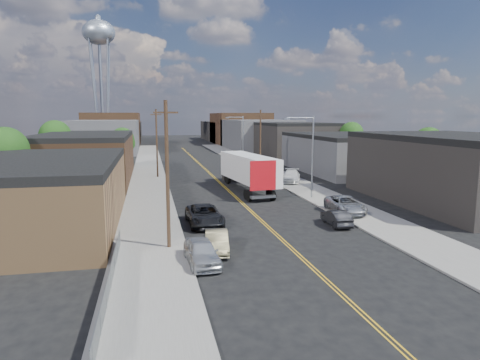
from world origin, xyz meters
name	(u,v)px	position (x,y,z in m)	size (l,w,h in m)	color
ground	(201,165)	(0.00, 60.00, 0.00)	(260.00, 260.00, 0.00)	black
centerline	(213,176)	(0.00, 45.00, 0.01)	(0.32, 120.00, 0.01)	gold
sidewalk_left	(149,177)	(-9.50, 45.00, 0.07)	(5.00, 140.00, 0.15)	slate
sidewalk_right	(273,174)	(9.50, 45.00, 0.07)	(5.00, 140.00, 0.15)	slate
warehouse_tan	(41,193)	(-18.00, 18.00, 2.80)	(12.00, 22.00, 5.60)	olive
warehouse_brown	(86,157)	(-18.00, 44.00, 3.30)	(12.00, 26.00, 6.60)	#513420
industrial_right_a	(456,169)	(21.99, 20.00, 3.55)	(14.00, 22.00, 7.10)	black
industrial_right_b	(345,153)	(22.00, 46.00, 3.05)	(14.00, 24.00, 6.10)	#3B3A3D
industrial_right_c	(293,140)	(22.00, 72.00, 3.80)	(14.00, 22.00, 7.60)	black
skyline_left_a	(106,136)	(-20.00, 95.00, 4.00)	(16.00, 30.00, 8.00)	#3B3A3D
skyline_right_a	(258,135)	(20.00, 95.00, 4.00)	(16.00, 30.00, 8.00)	#3B3A3D
skyline_left_b	(113,129)	(-20.00, 120.00, 5.00)	(16.00, 26.00, 10.00)	#513420
skyline_right_b	(239,128)	(20.00, 120.00, 5.00)	(16.00, 26.00, 10.00)	#513420
skyline_left_c	(118,132)	(-20.00, 140.00, 3.50)	(16.00, 40.00, 7.00)	black
skyline_right_c	(228,131)	(20.00, 140.00, 3.50)	(16.00, 40.00, 7.00)	black
water_tower	(99,37)	(-22.00, 110.00, 30.65)	(9.00, 9.00, 36.90)	gray
streetlight_near	(309,150)	(7.60, 25.00, 5.33)	(3.39, 0.25, 9.00)	gray
streetlight_far	(241,136)	(7.60, 60.00, 5.33)	(3.39, 0.25, 9.00)	gray
utility_pole_left_near	(167,174)	(-8.20, 10.00, 5.14)	(1.60, 0.26, 10.00)	black
utility_pole_left_far	(157,143)	(-8.20, 45.00, 5.14)	(1.60, 0.26, 10.00)	black
utility_pole_right	(260,140)	(8.20, 48.00, 5.14)	(1.60, 0.26, 10.00)	black
chainlink_fence	(110,278)	(-11.50, 3.50, 0.66)	(0.05, 16.00, 1.22)	slate
tree_left_near	(6,153)	(-23.94, 30.00, 5.18)	(4.85, 4.76, 7.91)	black
tree_left_mid	(56,138)	(-23.94, 55.00, 5.48)	(5.10, 5.04, 8.37)	black
tree_left_far	(123,141)	(-13.94, 62.00, 4.57)	(4.35, 4.20, 6.97)	black
tree_right_near	(428,145)	(30.06, 36.00, 4.87)	(4.60, 4.48, 7.44)	black
tree_right_far	(352,136)	(30.06, 60.00, 5.18)	(4.85, 4.76, 7.91)	black
semi_truck	(245,169)	(2.19, 32.29, 2.52)	(4.56, 17.16, 4.42)	silver
car_left_a	(202,252)	(-6.40, 6.45, 0.78)	(1.84, 4.58, 1.56)	#B4B7B9
car_left_b	(217,242)	(-5.12, 8.71, 0.70)	(1.48, 4.24, 1.40)	#786F4E
car_left_c	(204,215)	(-5.00, 16.00, 0.82)	(2.71, 5.88, 1.63)	black
car_right_oncoming	(336,218)	(5.65, 13.51, 0.66)	(1.40, 4.00, 1.32)	black
car_right_lot_a	(345,205)	(8.20, 17.16, 0.92)	(2.54, 5.51, 1.53)	#A6A9AB
car_right_lot_b	(291,176)	(9.40, 36.00, 0.95)	(2.25, 5.53, 1.60)	silver
car_right_lot_c	(262,168)	(8.20, 46.79, 0.80)	(1.53, 3.80, 1.29)	black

